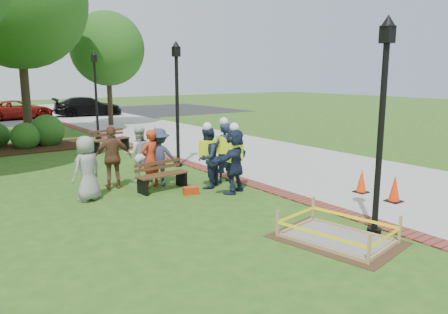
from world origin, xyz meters
TOP-DOWN VIEW (x-y plane):
  - ground at (0.00, 0.00)m, footprint 100.00×100.00m
  - sidewalk at (5.00, 10.00)m, footprint 6.00×60.00m
  - brick_edging at (1.75, 10.00)m, footprint 0.50×60.00m
  - mulch_bed at (-3.00, 12.00)m, footprint 7.00×3.00m
  - parking_lot at (0.00, 27.00)m, footprint 36.00×12.00m
  - wet_concrete_pad at (0.33, -2.82)m, footprint 2.11×2.58m
  - bench_near at (-0.70, 2.44)m, footprint 1.51×0.63m
  - bench_far at (0.45, 9.30)m, footprint 1.72×0.90m
  - cone_front at (3.48, -1.97)m, footprint 0.36×0.36m
  - cone_back at (3.54, -0.93)m, footprint 0.34×0.34m
  - cone_far at (3.10, 10.46)m, footprint 0.40×0.40m
  - toolbox at (-0.28, 1.64)m, footprint 0.45×0.32m
  - lamp_near at (1.25, -3.00)m, footprint 0.28×0.28m
  - lamp_mid at (1.25, 5.00)m, footprint 0.28×0.28m
  - lamp_far at (1.25, 13.00)m, footprint 0.28×0.28m
  - tree_back at (-1.58, 14.81)m, footprint 6.35×6.35m
  - tree_right at (3.95, 18.24)m, footprint 4.47×4.47m
  - shrub_c at (-2.28, 12.05)m, footprint 1.21×1.21m
  - shrub_d at (-1.29, 12.43)m, footprint 1.50×1.50m
  - casual_person_a at (-2.70, 2.67)m, footprint 0.62×0.52m
  - casual_person_b at (-0.84, 2.88)m, footprint 0.60×0.48m
  - casual_person_c at (-0.79, 3.74)m, footprint 0.61×0.47m
  - casual_person_d at (-1.72, 3.42)m, footprint 0.63×0.47m
  - casual_person_e at (-0.50, 2.99)m, footprint 0.63×0.56m
  - hivis_worker_a at (0.77, 1.11)m, footprint 0.66×0.55m
  - hivis_worker_b at (1.22, 2.21)m, footprint 0.61×0.43m
  - hivis_worker_c at (0.48, 1.97)m, footprint 0.65×0.60m
  - parked_car_c at (-0.06, 25.61)m, footprint 2.32×4.63m
  - parked_car_d at (4.83, 25.20)m, footprint 2.84×5.11m

SIDE VIEW (x-z plane):
  - ground at x=0.00m, z-range 0.00..0.00m
  - shrub_c at x=-2.28m, z-range -0.61..0.61m
  - shrub_d at x=-1.29m, z-range -0.75..0.75m
  - parked_car_c at x=-0.06m, z-range -0.73..0.73m
  - parked_car_d at x=4.83m, z-range -0.79..0.79m
  - parking_lot at x=0.00m, z-range 0.00..0.01m
  - sidewalk at x=5.00m, z-range 0.00..0.02m
  - brick_edging at x=1.75m, z-range 0.00..0.03m
  - mulch_bed at x=-3.00m, z-range -0.01..0.04m
  - toolbox at x=-0.28m, z-range 0.00..0.20m
  - wet_concrete_pad at x=0.33m, z-range -0.04..0.51m
  - bench_near at x=-0.70m, z-range -0.14..0.65m
  - bench_far at x=0.45m, z-range -0.16..0.73m
  - cone_back at x=3.54m, z-range -0.01..0.65m
  - cone_front at x=3.48m, z-range -0.01..0.69m
  - cone_far at x=3.10m, z-range -0.01..0.77m
  - casual_person_e at x=-0.50m, z-range 0.00..1.65m
  - casual_person_b at x=-0.84m, z-range 0.00..1.66m
  - casual_person_a at x=-2.70m, z-range 0.00..1.66m
  - casual_person_c at x=-0.79m, z-range 0.00..1.67m
  - casual_person_d at x=-1.72m, z-range 0.00..1.76m
  - hivis_worker_c at x=0.48m, z-range -0.01..1.85m
  - hivis_worker_a at x=0.77m, z-range -0.01..1.90m
  - hivis_worker_b at x=1.22m, z-range -0.01..1.93m
  - lamp_near at x=1.25m, z-range 0.35..4.61m
  - lamp_mid at x=1.25m, z-range 0.35..4.61m
  - lamp_far at x=1.25m, z-range 0.35..4.61m
  - tree_right at x=3.95m, z-range 1.21..8.12m
  - tree_back at x=-1.58m, z-range 1.68..11.41m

